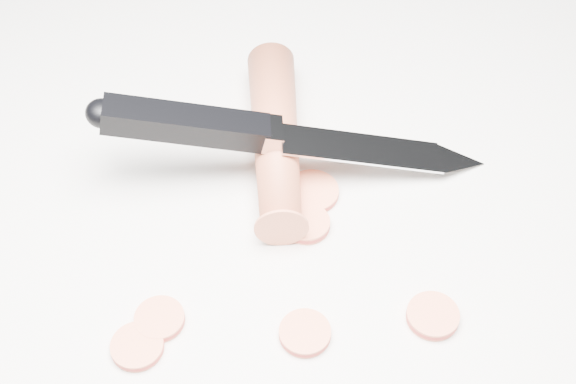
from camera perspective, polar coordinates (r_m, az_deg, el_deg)
ground at (r=0.57m, az=-3.18°, el=-2.69°), size 2.40×2.40×0.00m
carrot at (r=0.60m, az=-0.89°, el=3.96°), size 0.11×0.17×0.03m
carrot_slice_0 at (r=0.53m, az=-9.12°, el=-8.91°), size 0.03×0.03×0.01m
carrot_slice_1 at (r=0.56m, az=1.33°, el=-2.27°), size 0.03×0.03×0.01m
carrot_slice_2 at (r=0.53m, az=10.26°, el=-8.66°), size 0.03×0.03×0.01m
carrot_slice_3 at (r=0.52m, az=-10.67°, el=-10.74°), size 0.03×0.03×0.01m
carrot_slice_4 at (r=0.52m, az=1.21°, el=-10.00°), size 0.03×0.03×0.01m
carrot_slice_5 at (r=0.58m, az=1.72°, el=0.01°), size 0.04×0.04×0.01m
kitchen_knife at (r=0.57m, az=0.49°, el=4.20°), size 0.27×0.16×0.08m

